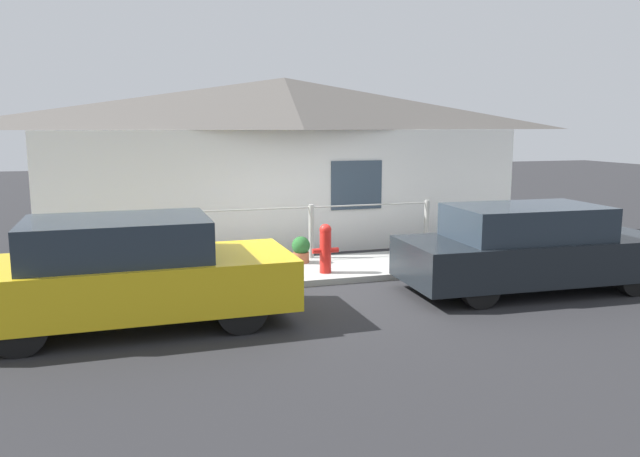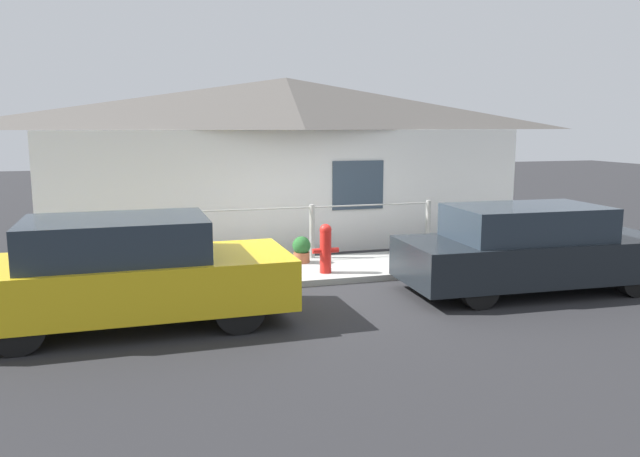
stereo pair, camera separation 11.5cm
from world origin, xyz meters
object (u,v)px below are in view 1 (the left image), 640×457
car_left (129,272)px  fire_hydrant (325,247)px  car_right (532,248)px  potted_plant_near_hydrant (301,249)px

car_left → fire_hydrant: bearing=26.9°
car_right → fire_hydrant: size_ratio=5.10×
car_left → potted_plant_near_hydrant: 3.96m
car_right → potted_plant_near_hydrant: bearing=142.3°
car_left → car_right: 6.06m
car_left → car_right: bearing=-0.7°
car_left → fire_hydrant: size_ratio=4.91×
fire_hydrant → potted_plant_near_hydrant: (-0.19, 0.89, -0.19)m
car_right → potted_plant_near_hydrant: car_right is taller
fire_hydrant → potted_plant_near_hydrant: size_ratio=1.73×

